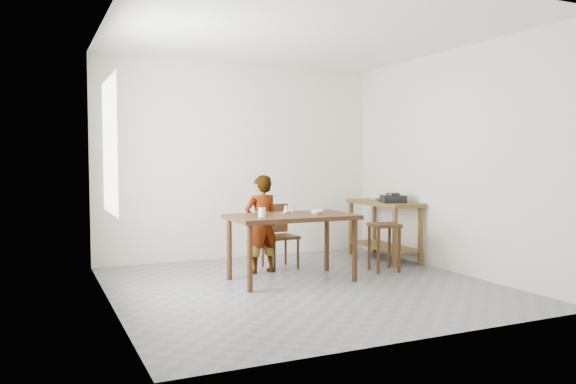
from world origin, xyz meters
name	(u,v)px	position (x,y,z in m)	size (l,w,h in m)	color
floor	(303,288)	(0.00, 0.00, -0.02)	(4.00, 4.00, 0.04)	slate
ceiling	(304,32)	(0.00, 0.00, 2.72)	(4.00, 4.00, 0.04)	white
wall_back	(240,161)	(0.00, 2.02, 1.35)	(4.00, 0.04, 2.70)	silver
wall_front	(423,162)	(0.00, -2.02, 1.35)	(4.00, 0.04, 2.70)	silver
wall_left	(107,162)	(-2.02, 0.00, 1.35)	(0.04, 4.00, 2.70)	silver
wall_right	(452,161)	(2.02, 0.00, 1.35)	(0.04, 4.00, 2.70)	silver
window_pane	(110,146)	(-1.97, 0.20, 1.50)	(0.02, 1.10, 1.30)	white
dining_table	(292,248)	(0.00, 0.30, 0.38)	(1.40, 0.80, 0.75)	#361F0F
prep_counter	(384,230)	(1.72, 1.00, 0.40)	(0.50, 1.20, 0.80)	brown
child	(261,224)	(-0.15, 0.85, 0.59)	(0.43, 0.28, 1.18)	white
dining_chair	(280,237)	(0.18, 1.03, 0.40)	(0.39, 0.39, 0.80)	#361F0F
stool	(384,247)	(1.26, 0.31, 0.29)	(0.33, 0.33, 0.59)	#361F0F
glass_tumbler	(262,212)	(-0.40, 0.20, 0.80)	(0.08, 0.08, 0.10)	silver
small_bowl	(317,212)	(0.29, 0.24, 0.77)	(0.14, 0.14, 0.04)	white
banana	(290,211)	(0.05, 0.47, 0.78)	(0.17, 0.12, 0.06)	#EBD459
serving_bowl	(376,198)	(1.72, 1.20, 0.82)	(0.20, 0.20, 0.05)	white
gas_burner	(393,199)	(1.70, 0.76, 0.85)	(0.30, 0.30, 0.10)	black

